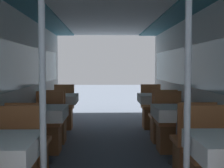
# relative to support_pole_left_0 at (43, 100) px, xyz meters

# --- Properties ---
(wall_left) EXTENTS (0.05, 8.25, 2.10)m
(wall_left) POSITION_rel_support_pole_left_0_xyz_m (-0.80, 2.01, 0.04)
(wall_left) COLOR silver
(wall_left) RESTS_ON ground_plane
(wall_right) EXTENTS (0.05, 8.25, 2.10)m
(wall_right) POSITION_rel_support_pole_left_0_xyz_m (1.88, 2.01, 0.04)
(wall_right) COLOR silver
(wall_right) RESTS_ON ground_plane
(ceiling_panel) EXTENTS (2.68, 8.25, 0.07)m
(ceiling_panel) POSITION_rel_support_pole_left_0_xyz_m (0.54, 2.01, 1.09)
(ceiling_panel) COLOR silver
(ceiling_panel) RESTS_ON wall_left
(support_pole_left_0) EXTENTS (0.05, 0.05, 2.10)m
(support_pole_left_0) POSITION_rel_support_pole_left_0_xyz_m (0.00, 0.00, 0.00)
(support_pole_left_0) COLOR silver
(support_pole_left_0) RESTS_ON ground_plane
(dining_table_left_1) EXTENTS (0.67, 0.67, 0.76)m
(dining_table_left_1) POSITION_rel_support_pole_left_0_xyz_m (-0.38, 1.77, -0.39)
(dining_table_left_1) COLOR #4C4C51
(dining_table_left_1) RESTS_ON ground_plane
(chair_left_near_1) EXTENTS (0.42, 0.42, 0.91)m
(chair_left_near_1) POSITION_rel_support_pole_left_0_xyz_m (-0.38, 1.18, -0.76)
(chair_left_near_1) COLOR #9C5B31
(chair_left_near_1) RESTS_ON ground_plane
(chair_left_far_1) EXTENTS (0.42, 0.42, 0.91)m
(chair_left_far_1) POSITION_rel_support_pole_left_0_xyz_m (-0.38, 2.37, -0.76)
(chair_left_far_1) COLOR #9C5B31
(chair_left_far_1) RESTS_ON ground_plane
(dining_table_left_2) EXTENTS (0.67, 0.67, 0.76)m
(dining_table_left_2) POSITION_rel_support_pole_left_0_xyz_m (-0.38, 3.55, -0.39)
(dining_table_left_2) COLOR #4C4C51
(dining_table_left_2) RESTS_ON ground_plane
(chair_left_near_2) EXTENTS (0.42, 0.42, 0.91)m
(chair_left_near_2) POSITION_rel_support_pole_left_0_xyz_m (-0.38, 2.95, -0.76)
(chair_left_near_2) COLOR #9C5B31
(chair_left_near_2) RESTS_ON ground_plane
(chair_left_far_2) EXTENTS (0.42, 0.42, 0.91)m
(chair_left_far_2) POSITION_rel_support_pole_left_0_xyz_m (-0.38, 4.15, -0.76)
(chair_left_far_2) COLOR #9C5B31
(chair_left_far_2) RESTS_ON ground_plane
(support_pole_right_0) EXTENTS (0.05, 0.05, 2.10)m
(support_pole_right_0) POSITION_rel_support_pole_left_0_xyz_m (1.08, 0.00, 0.00)
(support_pole_right_0) COLOR silver
(support_pole_right_0) RESTS_ON ground_plane
(dining_table_right_1) EXTENTS (0.67, 0.67, 0.76)m
(dining_table_right_1) POSITION_rel_support_pole_left_0_xyz_m (1.46, 1.77, -0.39)
(dining_table_right_1) COLOR #4C4C51
(dining_table_right_1) RESTS_ON ground_plane
(chair_right_near_1) EXTENTS (0.42, 0.42, 0.91)m
(chair_right_near_1) POSITION_rel_support_pole_left_0_xyz_m (1.46, 1.18, -0.76)
(chair_right_near_1) COLOR #9C5B31
(chair_right_near_1) RESTS_ON ground_plane
(chair_right_far_1) EXTENTS (0.42, 0.42, 0.91)m
(chair_right_far_1) POSITION_rel_support_pole_left_0_xyz_m (1.46, 2.37, -0.76)
(chair_right_far_1) COLOR #9C5B31
(chair_right_far_1) RESTS_ON ground_plane
(dining_table_right_2) EXTENTS (0.67, 0.67, 0.76)m
(dining_table_right_2) POSITION_rel_support_pole_left_0_xyz_m (1.46, 3.55, -0.39)
(dining_table_right_2) COLOR #4C4C51
(dining_table_right_2) RESTS_ON ground_plane
(chair_right_near_2) EXTENTS (0.42, 0.42, 0.91)m
(chair_right_near_2) POSITION_rel_support_pole_left_0_xyz_m (1.46, 2.95, -0.76)
(chair_right_near_2) COLOR #9C5B31
(chair_right_near_2) RESTS_ON ground_plane
(chair_right_far_2) EXTENTS (0.42, 0.42, 0.91)m
(chair_right_far_2) POSITION_rel_support_pole_left_0_xyz_m (1.46, 4.15, -0.76)
(chair_right_far_2) COLOR #9C5B31
(chair_right_far_2) RESTS_ON ground_plane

